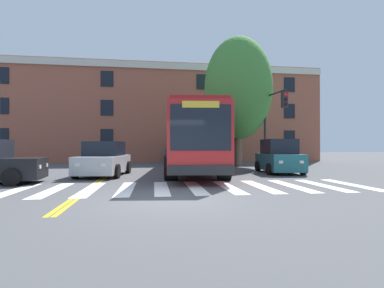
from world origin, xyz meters
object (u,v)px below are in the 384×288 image
(traffic_light_near_corner, at_px, (273,114))
(car_silver_near_lane, at_px, (104,160))
(city_bus, at_px, (194,140))
(car_teal_far_lane, at_px, (279,158))
(car_navy_behind_bus, at_px, (179,152))
(street_tree_curbside_large, at_px, (238,88))

(traffic_light_near_corner, bearing_deg, car_silver_near_lane, -161.46)
(city_bus, xyz_separation_m, car_teal_far_lane, (4.57, -0.98, -0.99))
(car_teal_far_lane, bearing_deg, car_navy_behind_bus, 116.69)
(car_navy_behind_bus, bearing_deg, car_teal_far_lane, -63.31)
(car_navy_behind_bus, distance_m, traffic_light_near_corner, 8.46)
(car_silver_near_lane, relative_size, traffic_light_near_corner, 0.81)
(city_bus, relative_size, traffic_light_near_corner, 2.28)
(street_tree_curbside_large, bearing_deg, traffic_light_near_corner, -52.85)
(car_silver_near_lane, bearing_deg, car_navy_behind_bus, 62.72)
(city_bus, height_order, car_teal_far_lane, city_bus)
(traffic_light_near_corner, relative_size, street_tree_curbside_large, 0.58)
(city_bus, xyz_separation_m, car_navy_behind_bus, (0.01, 8.09, -0.81))
(car_teal_far_lane, bearing_deg, car_silver_near_lane, -179.21)
(traffic_light_near_corner, xyz_separation_m, street_tree_curbside_large, (-1.70, 2.25, 2.12))
(car_teal_far_lane, distance_m, street_tree_curbside_large, 7.46)
(car_silver_near_lane, distance_m, street_tree_curbside_large, 11.57)
(car_navy_behind_bus, height_order, street_tree_curbside_large, street_tree_curbside_large)
(car_silver_near_lane, xyz_separation_m, street_tree_curbside_large, (8.73, 5.75, 4.95))
(car_silver_near_lane, relative_size, street_tree_curbside_large, 0.47)
(car_navy_behind_bus, xyz_separation_m, street_tree_curbside_large, (3.98, -3.46, 4.71))
(traffic_light_near_corner, height_order, street_tree_curbside_large, street_tree_curbside_large)
(car_teal_far_lane, relative_size, car_navy_behind_bus, 0.74)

